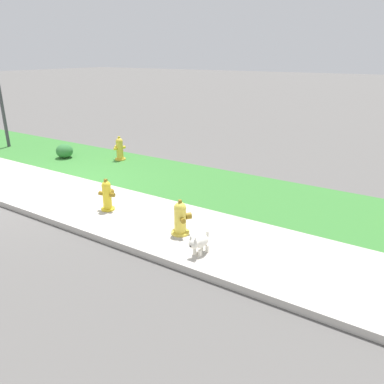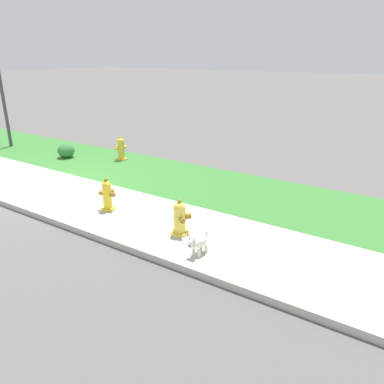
{
  "view_description": "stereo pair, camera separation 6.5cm",
  "coord_description": "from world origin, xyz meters",
  "px_view_note": "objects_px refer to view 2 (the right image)",
  "views": [
    {
      "loc": [
        7.64,
        -5.2,
        3.09
      ],
      "look_at": [
        3.71,
        0.86,
        0.4
      ],
      "focal_mm": 35.0,
      "sensor_mm": 36.0,
      "label": 1
    },
    {
      "loc": [
        7.7,
        -5.16,
        3.09
      ],
      "look_at": [
        3.71,
        0.86,
        0.4
      ],
      "focal_mm": 35.0,
      "sensor_mm": 36.0,
      "label": 2
    }
  ],
  "objects_px": {
    "small_white_dog": "(198,242)",
    "shrub_bush_mid_verge": "(66,151)",
    "fire_hydrant_near_corner": "(107,195)",
    "fire_hydrant_at_driveway": "(180,218)",
    "fire_hydrant_far_end": "(121,149)"
  },
  "relations": [
    {
      "from": "fire_hydrant_far_end",
      "to": "shrub_bush_mid_verge",
      "type": "relative_size",
      "value": 1.42
    },
    {
      "from": "fire_hydrant_near_corner",
      "to": "small_white_dog",
      "type": "relative_size",
      "value": 1.42
    },
    {
      "from": "fire_hydrant_at_driveway",
      "to": "shrub_bush_mid_verge",
      "type": "distance_m",
      "value": 6.48
    },
    {
      "from": "fire_hydrant_near_corner",
      "to": "shrub_bush_mid_verge",
      "type": "distance_m",
      "value": 4.73
    },
    {
      "from": "fire_hydrant_at_driveway",
      "to": "fire_hydrant_near_corner",
      "type": "height_order",
      "value": "fire_hydrant_near_corner"
    },
    {
      "from": "fire_hydrant_far_end",
      "to": "small_white_dog",
      "type": "xyz_separation_m",
      "value": [
        5.09,
        -3.58,
        -0.12
      ]
    },
    {
      "from": "fire_hydrant_far_end",
      "to": "small_white_dog",
      "type": "bearing_deg",
      "value": -111.0
    },
    {
      "from": "fire_hydrant_at_driveway",
      "to": "fire_hydrant_far_end",
      "type": "distance_m",
      "value": 5.4
    },
    {
      "from": "small_white_dog",
      "to": "shrub_bush_mid_verge",
      "type": "xyz_separation_m",
      "value": [
        -6.72,
        2.82,
        -0.01
      ]
    },
    {
      "from": "fire_hydrant_far_end",
      "to": "fire_hydrant_near_corner",
      "type": "height_order",
      "value": "fire_hydrant_far_end"
    },
    {
      "from": "small_white_dog",
      "to": "shrub_bush_mid_verge",
      "type": "bearing_deg",
      "value": -107.37
    },
    {
      "from": "fire_hydrant_near_corner",
      "to": "shrub_bush_mid_verge",
      "type": "bearing_deg",
      "value": 138.91
    },
    {
      "from": "fire_hydrant_at_driveway",
      "to": "small_white_dog",
      "type": "bearing_deg",
      "value": 3.95
    },
    {
      "from": "fire_hydrant_near_corner",
      "to": "small_white_dog",
      "type": "xyz_separation_m",
      "value": [
        2.58,
        -0.54,
        -0.1
      ]
    },
    {
      "from": "small_white_dog",
      "to": "shrub_bush_mid_verge",
      "type": "distance_m",
      "value": 7.29
    }
  ]
}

